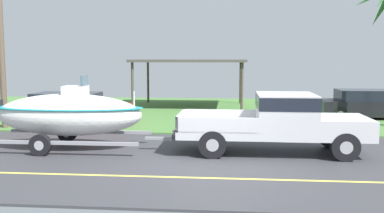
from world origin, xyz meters
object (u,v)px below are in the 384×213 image
at_px(carport_awning, 191,62).
at_px(utility_pole, 0,29).
at_px(boat_on_trailer, 68,114).
at_px(parked_sedan_far, 71,109).
at_px(pickup_truck_towing, 284,120).
at_px(parked_sedan_near, 369,105).

height_order(carport_awning, utility_pole, utility_pole).
bearing_deg(utility_pole, carport_awning, 49.89).
bearing_deg(boat_on_trailer, parked_sedan_far, 110.05).
distance_m(pickup_truck_towing, parked_sedan_near, 9.13).
bearing_deg(utility_pole, parked_sedan_far, 29.62).
distance_m(boat_on_trailer, carport_awning, 11.93).
height_order(boat_on_trailer, parked_sedan_near, boat_on_trailer).
bearing_deg(boat_on_trailer, parked_sedan_near, 33.83).
bearing_deg(carport_awning, parked_sedan_far, -123.66).
bearing_deg(parked_sedan_near, carport_awning, 156.77).
bearing_deg(parked_sedan_far, utility_pole, -150.38).
distance_m(parked_sedan_near, utility_pole, 16.48).
relative_size(parked_sedan_near, utility_pole, 0.60).
bearing_deg(pickup_truck_towing, utility_pole, 162.17).
xyz_separation_m(parked_sedan_near, parked_sedan_far, (-13.28, -2.99, 0.00)).
relative_size(pickup_truck_towing, boat_on_trailer, 0.98).
bearing_deg(parked_sedan_near, pickup_truck_towing, -121.97).
bearing_deg(pickup_truck_towing, boat_on_trailer, 180.00).
relative_size(parked_sedan_far, utility_pole, 0.62).
bearing_deg(parked_sedan_far, carport_awning, 56.34).
relative_size(parked_sedan_near, parked_sedan_far, 0.96).
relative_size(boat_on_trailer, parked_sedan_far, 1.25).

